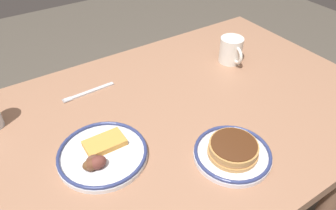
{
  "coord_description": "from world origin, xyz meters",
  "views": [
    {
      "loc": [
        0.43,
        0.66,
        1.41
      ],
      "look_at": [
        -0.01,
        -0.02,
        0.76
      ],
      "focal_mm": 34.04,
      "sensor_mm": 36.0,
      "label": 1
    }
  ],
  "objects": [
    {
      "name": "plate_near_main",
      "position": [
        0.26,
        0.05,
        0.74
      ],
      "size": [
        0.25,
        0.25,
        0.05
      ],
      "color": "white",
      "rests_on": "dining_table"
    },
    {
      "name": "dining_table",
      "position": [
        0.0,
        0.0,
        0.63
      ],
      "size": [
        1.48,
        0.92,
        0.73
      ],
      "color": "#9E6F53",
      "rests_on": "ground_plane"
    },
    {
      "name": "fork_near",
      "position": [
        0.17,
        -0.26,
        0.73
      ],
      "size": [
        0.19,
        0.02,
        0.01
      ],
      "color": "silver",
      "rests_on": "dining_table"
    },
    {
      "name": "plate_center_pancakes",
      "position": [
        -0.05,
        0.25,
        0.75
      ],
      "size": [
        0.22,
        0.22,
        0.05
      ],
      "color": "white",
      "rests_on": "dining_table"
    },
    {
      "name": "coffee_mug",
      "position": [
        -0.4,
        -0.15,
        0.78
      ],
      "size": [
        0.09,
        0.13,
        0.1
      ],
      "color": "white",
      "rests_on": "dining_table"
    }
  ]
}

